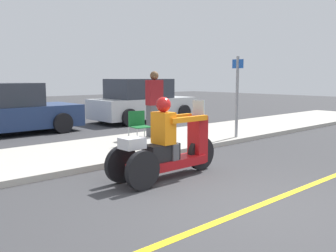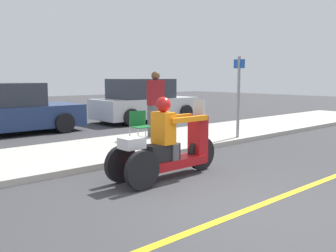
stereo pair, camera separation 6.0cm
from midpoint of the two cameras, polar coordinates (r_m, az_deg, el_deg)
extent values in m
plane|color=#38383A|center=(5.26, 12.47, -12.35)|extent=(60.00, 60.00, 0.00)
cube|color=gold|center=(5.47, 14.19, -11.58)|extent=(24.00, 0.12, 0.01)
cube|color=#B2ADA3|center=(8.66, -13.02, -4.09)|extent=(28.00, 2.80, 0.12)
cylinder|color=black|center=(7.20, 5.34, -4.20)|extent=(0.63, 0.10, 0.63)
cylinder|color=black|center=(5.91, -3.65, -6.78)|extent=(0.63, 0.10, 0.63)
cylinder|color=black|center=(6.35, -6.81, -5.80)|extent=(0.63, 0.10, 0.63)
cube|color=#AD1419|center=(6.63, 0.26, -5.74)|extent=(1.56, 0.40, 0.16)
cube|color=black|center=(6.48, -0.77, -4.03)|extent=(0.63, 0.31, 0.29)
cube|color=#AD1419|center=(7.07, 4.82, -1.98)|extent=(0.24, 0.31, 0.87)
cube|color=silver|center=(7.01, 4.98, 2.76)|extent=(0.03, 0.28, 0.30)
cube|color=silver|center=(6.05, -5.26, -2.61)|extent=(0.36, 0.31, 0.18)
cube|color=orange|center=(6.44, -0.44, -0.30)|extent=(0.26, 0.38, 0.55)
sphere|color=red|center=(6.40, -0.44, 3.29)|extent=(0.26, 0.26, 0.26)
cube|color=#515156|center=(6.51, 1.13, -3.97)|extent=(0.14, 0.14, 0.29)
cube|color=#515156|center=(6.68, -0.27, -3.67)|extent=(0.14, 0.14, 0.29)
cube|color=orange|center=(6.57, 3.54, 1.05)|extent=(0.86, 0.09, 0.09)
cube|color=orange|center=(6.86, 1.16, 1.33)|extent=(0.86, 0.09, 0.09)
cube|color=#515156|center=(10.42, -1.70, 0.81)|extent=(0.41, 0.30, 0.87)
cube|color=maroon|center=(10.35, -1.72, 5.12)|extent=(0.46, 0.30, 0.69)
sphere|color=brown|center=(10.34, -1.73, 7.69)|extent=(0.24, 0.24, 0.24)
cylinder|color=#A5A8AD|center=(8.81, -4.38, -1.86)|extent=(0.02, 0.02, 0.44)
cylinder|color=#A5A8AD|center=(9.02, -1.90, -1.63)|extent=(0.02, 0.02, 0.44)
cylinder|color=#A5A8AD|center=(9.20, -5.65, -1.48)|extent=(0.02, 0.02, 0.44)
cylinder|color=#A5A8AD|center=(9.40, -3.25, -1.27)|extent=(0.02, 0.02, 0.44)
cube|color=#19662D|center=(9.07, -3.81, -0.12)|extent=(0.51, 0.51, 0.02)
cube|color=#19662D|center=(9.24, -4.46, 1.14)|extent=(0.44, 0.10, 0.38)
cube|color=navy|center=(12.58, -23.46, 1.19)|extent=(4.62, 1.88, 0.70)
cylinder|color=black|center=(12.30, -15.38, 0.46)|extent=(0.64, 0.22, 0.64)
cylinder|color=black|center=(14.00, -18.80, 1.15)|extent=(0.64, 0.22, 0.64)
cube|color=silver|center=(15.04, -3.34, 2.84)|extent=(4.23, 1.79, 0.76)
cube|color=#2D333D|center=(14.87, -4.01, 5.71)|extent=(2.33, 1.61, 0.76)
cylinder|color=black|center=(15.30, 2.80, 2.05)|extent=(0.64, 0.22, 0.64)
cylinder|color=black|center=(16.62, -1.52, 2.48)|extent=(0.64, 0.22, 0.64)
cylinder|color=black|center=(13.53, -5.56, 1.30)|extent=(0.64, 0.22, 0.64)
cylinder|color=black|center=(15.00, -9.59, 1.84)|extent=(0.64, 0.22, 0.64)
cylinder|color=gray|center=(10.38, 10.85, 4.33)|extent=(0.08, 0.08, 2.20)
cube|color=#1E51AD|center=(10.38, 10.97, 9.29)|extent=(0.02, 0.36, 0.24)
camera|label=1|loc=(0.03, -89.73, 0.03)|focal=40.00mm
camera|label=2|loc=(0.03, 90.27, -0.03)|focal=40.00mm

